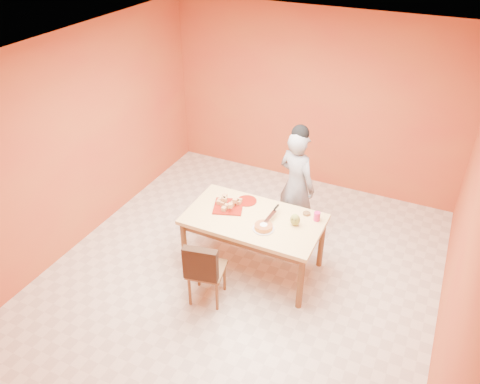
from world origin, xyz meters
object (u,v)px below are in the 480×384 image
at_px(checker_tin, 307,214).
at_px(red_dinner_plate, 247,201).
at_px(egg_ornament, 295,220).
at_px(magenta_glass, 317,216).
at_px(person, 296,185).
at_px(sponge_cake, 264,227).
at_px(pastry_platter, 228,207).
at_px(dining_chair, 206,269).
at_px(dining_table, 254,224).

bearing_deg(checker_tin, red_dinner_plate, -176.31).
bearing_deg(egg_ornament, magenta_glass, 39.84).
height_order(red_dinner_plate, checker_tin, checker_tin).
xyz_separation_m(magenta_glass, checker_tin, (-0.14, 0.06, -0.04)).
distance_m(person, sponge_cake, 1.04).
distance_m(sponge_cake, magenta_glass, 0.65).
height_order(person, sponge_cake, person).
height_order(pastry_platter, egg_ornament, egg_ornament).
distance_m(person, pastry_platter, 1.00).
relative_size(dining_chair, red_dinner_plate, 3.56).
xyz_separation_m(dining_table, magenta_glass, (0.68, 0.27, 0.15)).
height_order(dining_chair, red_dinner_plate, dining_chair).
bearing_deg(magenta_glass, checker_tin, 157.69).
distance_m(dining_chair, sponge_cake, 0.80).
relative_size(dining_table, pastry_platter, 4.64).
relative_size(person, magenta_glass, 14.19).
bearing_deg(checker_tin, egg_ornament, -102.32).
height_order(dining_table, red_dinner_plate, red_dinner_plate).
bearing_deg(egg_ornament, person, 103.34).
bearing_deg(dining_chair, sponge_cake, 39.62).
xyz_separation_m(dining_table, sponge_cake, (0.19, -0.15, 0.13)).
bearing_deg(dining_table, egg_ornament, 8.48).
relative_size(red_dinner_plate, egg_ornament, 1.64).
bearing_deg(red_dinner_plate, egg_ornament, -16.53).
xyz_separation_m(person, magenta_glass, (0.47, -0.62, 0.05)).
bearing_deg(dining_table, red_dinner_plate, 127.76).
xyz_separation_m(sponge_cake, checker_tin, (0.35, 0.48, -0.02)).
height_order(sponge_cake, magenta_glass, magenta_glass).
bearing_deg(magenta_glass, person, 127.06).
distance_m(dining_table, red_dinner_plate, 0.37).
bearing_deg(person, dining_chair, 96.14).
relative_size(egg_ornament, magenta_glass, 1.36).
xyz_separation_m(dining_table, egg_ornament, (0.48, 0.07, 0.17)).
distance_m(dining_chair, person, 1.70).
bearing_deg(checker_tin, magenta_glass, -22.31).
distance_m(red_dinner_plate, egg_ornament, 0.73).
xyz_separation_m(dining_table, checker_tin, (0.54, 0.33, 0.11)).
height_order(person, checker_tin, person).
relative_size(red_dinner_plate, sponge_cake, 1.17).
bearing_deg(person, checker_tin, 142.71).
bearing_deg(pastry_platter, magenta_glass, 10.95).
distance_m(sponge_cake, egg_ornament, 0.37).
distance_m(dining_table, person, 0.92).
xyz_separation_m(person, pastry_platter, (-0.58, -0.82, 0.00)).
height_order(red_dinner_plate, magenta_glass, magenta_glass).
bearing_deg(sponge_cake, magenta_glass, 40.55).
xyz_separation_m(sponge_cake, egg_ornament, (0.29, 0.22, 0.04)).
relative_size(person, checker_tin, 17.50).
xyz_separation_m(dining_chair, pastry_platter, (-0.10, 0.78, 0.32)).
xyz_separation_m(dining_chair, sponge_cake, (0.45, 0.56, 0.35)).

